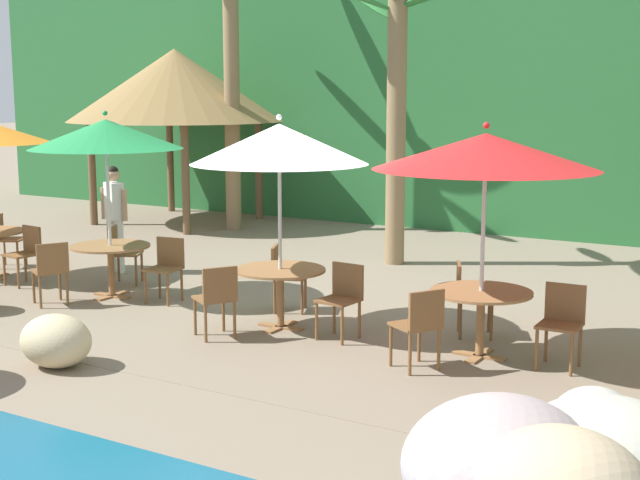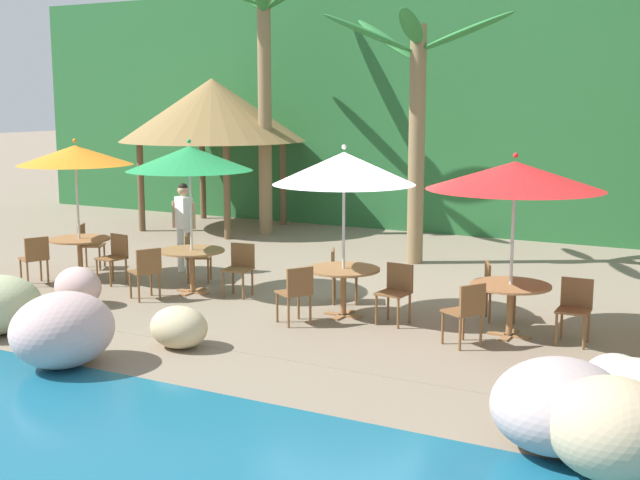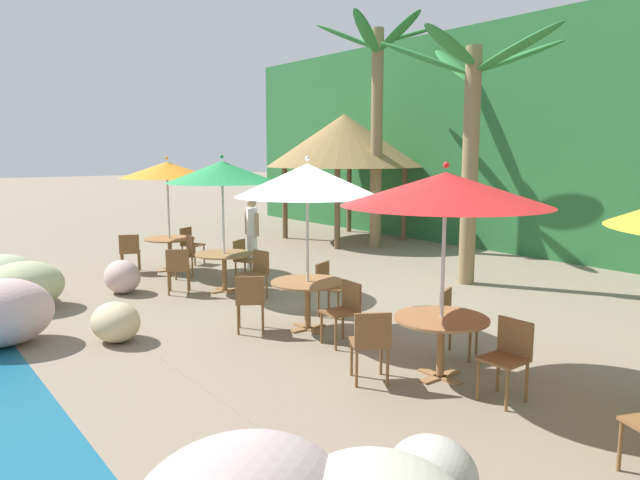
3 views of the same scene
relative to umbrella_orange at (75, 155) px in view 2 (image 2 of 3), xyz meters
The scene contains 28 objects.
ground_plane 5.85m from the umbrella_orange, ahead, with size 120.00×120.00×0.00m, color gray.
terrace_deck 5.85m from the umbrella_orange, ahead, with size 18.00×5.20×0.01m.
foliage_backdrop 10.66m from the umbrella_orange, 59.50° to the left, with size 28.00×2.40×6.00m.
rock_seawall 7.20m from the umbrella_orange, 29.04° to the right, with size 12.24×3.34×0.93m.
umbrella_orange is the anchor object (origin of this frame).
dining_table_orange 1.63m from the umbrella_orange, behind, with size 1.10×1.10×0.74m.
chair_orange_seaward 1.94m from the umbrella_orange, ahead, with size 0.47×0.48×0.87m.
chair_orange_inland 1.94m from the umbrella_orange, 124.52° to the left, with size 0.58×0.57×0.87m.
chair_orange_left 1.94m from the umbrella_orange, 108.01° to the right, with size 0.56×0.56×0.87m.
umbrella_green 2.52m from the umbrella_orange, ahead, with size 2.10×2.10×2.59m.
dining_table_green 3.00m from the umbrella_orange, ahead, with size 1.10×1.10×0.74m.
chair_green_seaward 3.78m from the umbrella_orange, ahead, with size 0.48×0.48×0.87m.
chair_green_inland 2.77m from the umbrella_orange, 19.52° to the left, with size 0.58×0.57×0.87m.
chair_green_left 2.91m from the umbrella_orange, 19.42° to the right, with size 0.57×0.57×0.87m.
umbrella_white 5.47m from the umbrella_orange, ahead, with size 2.12×2.12×2.59m.
dining_table_white 5.71m from the umbrella_orange, ahead, with size 1.10×1.10×0.74m.
chair_white_seaward 6.56m from the umbrella_orange, ahead, with size 0.46×0.46×0.87m.
chair_white_inland 5.35m from the umbrella_orange, ahead, with size 0.56×0.56×0.87m.
chair_white_left 5.46m from the umbrella_orange, 10.37° to the right, with size 0.58×0.58×0.87m.
umbrella_red 7.98m from the umbrella_orange, ahead, with size 2.39×2.39×2.54m.
dining_table_red 8.14m from the umbrella_orange, ahead, with size 1.10×1.10×0.74m.
chair_red_seaward 9.00m from the umbrella_orange, ahead, with size 0.43×0.44×0.87m.
chair_red_inland 7.77m from the umbrella_orange, ahead, with size 0.56×0.56×0.87m.
chair_red_left 7.86m from the umbrella_orange, ahead, with size 0.58×0.58×0.87m.
palm_tree_nearest 6.15m from the umbrella_orange, 86.83° to the left, with size 3.27×3.23×6.12m.
palm_tree_second 6.53m from the umbrella_orange, 41.28° to the left, with size 3.63×3.63×4.92m.
palapa_hut 6.36m from the umbrella_orange, 102.68° to the left, with size 4.66×4.66×3.75m.
waiter_in_white 2.28m from the umbrella_orange, 43.71° to the left, with size 0.52×0.32×1.70m.
Camera 2 is at (5.58, -11.33, 3.25)m, focal length 47.06 mm.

